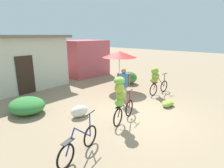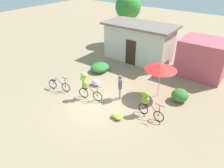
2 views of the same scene
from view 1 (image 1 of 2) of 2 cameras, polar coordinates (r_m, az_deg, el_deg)
The scene contains 12 objects.
ground_plane at distance 7.33m, azimuth 8.40°, elevation -9.73°, with size 60.00×60.00×0.00m, color #998063.
building_low at distance 11.73m, azimuth -27.91°, elevation 5.84°, with size 5.88×3.02×3.03m.
shop_pink at distance 14.63m, azimuth -9.02°, elevation 7.97°, with size 3.20×2.80×2.63m, color #C4515B.
hedge_bush_front_left at distance 8.17m, azimuth -24.62°, elevation -6.00°, with size 1.32×1.52×0.62m, color #337B36.
hedge_bush_front_right at distance 11.88m, azimuth 5.22°, elevation 1.95°, with size 1.00×1.01×0.77m, color #3A7830.
market_umbrella at distance 10.44m, azimuth 2.29°, elevation 9.11°, with size 1.92×1.92×2.16m.
bicycle_leftmost at distance 5.04m, azimuth -10.04°, elevation -17.69°, with size 1.59×0.43×1.00m.
bicycle_near_pile at distance 6.30m, azimuth 2.76°, elevation -3.86°, with size 1.58×0.46×1.71m.
bicycle_center_loaded at distance 9.73m, azimuth 13.33°, elevation 1.69°, with size 1.60×0.48×1.44m.
banana_pile_on_ground at distance 8.49m, azimuth 16.64°, elevation -5.82°, with size 0.74×0.67×0.24m.
produce_sack at distance 7.24m, azimuth -9.96°, elevation -8.22°, with size 0.70×0.44×0.44m, color silver.
person_vendor at distance 8.26m, azimuth 3.54°, elevation 0.49°, with size 0.40×0.48×1.61m.
Camera 1 is at (-5.66, -3.53, 3.04)m, focal length 29.78 mm.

